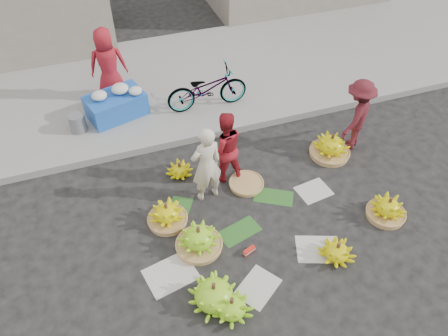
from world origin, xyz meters
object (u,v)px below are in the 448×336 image
object	(u,v)px
banana_bunch_0	(199,239)
banana_bunch_4	(387,208)
vendor_cream	(206,165)
flower_table	(116,104)
bicycle	(207,89)

from	to	relation	value
banana_bunch_0	banana_bunch_4	size ratio (longest dim) A/B	1.14
banana_bunch_4	vendor_cream	distance (m)	2.95
banana_bunch_0	flower_table	size ratio (longest dim) A/B	0.55
vendor_cream	bicycle	size ratio (longest dim) A/B	0.87
banana_bunch_4	flower_table	size ratio (longest dim) A/B	0.48
bicycle	banana_bunch_4	bearing A→B (deg)	-152.13
banana_bunch_0	vendor_cream	world-z (taller)	vendor_cream
vendor_cream	banana_bunch_0	bearing A→B (deg)	56.46
banana_bunch_4	vendor_cream	size ratio (longest dim) A/B	0.42
banana_bunch_0	banana_bunch_4	distance (m)	3.03
banana_bunch_4	bicycle	size ratio (longest dim) A/B	0.37
banana_bunch_0	flower_table	distance (m)	3.62
banana_bunch_4	vendor_cream	xyz separation A→B (m)	(-2.57, 1.35, 0.53)
vendor_cream	flower_table	distance (m)	2.83
banana_bunch_0	bicycle	distance (m)	3.46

